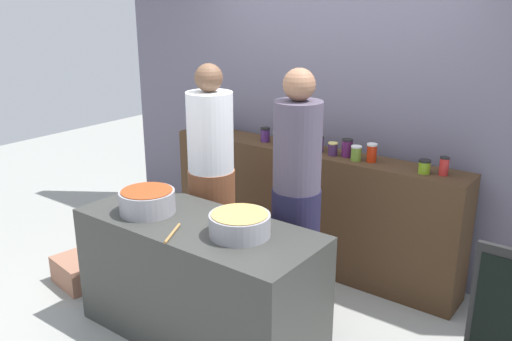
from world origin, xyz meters
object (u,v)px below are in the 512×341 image
Objects in this scene: preserve_jar_5 at (333,149)px; preserve_jar_7 at (356,153)px; preserve_jar_1 at (265,134)px; preserve_jar_8 at (372,153)px; preserve_jar_0 at (220,125)px; cooking_pot_center at (240,224)px; preserve_jar_4 at (318,144)px; preserve_jar_9 at (424,166)px; cooking_pot_left at (147,201)px; preserve_jar_3 at (310,141)px; preserve_jar_10 at (444,166)px; preserve_jar_2 at (277,138)px; cook_with_tongs at (212,191)px; cook_in_cap at (296,211)px; bread_crate at (77,272)px; chalkboard_sign at (507,314)px; wooden_spoon at (172,233)px; preserve_jar_6 at (347,148)px.

preserve_jar_5 is 0.91× the size of preserve_jar_7.
preserve_jar_1 is 1.02m from preserve_jar_8.
cooking_pot_center is at bearing -46.17° from preserve_jar_0.
preserve_jar_9 is at bearing -2.50° from preserve_jar_4.
preserve_jar_1 reaches higher than cooking_pot_left.
cooking_pot_left is (0.66, -1.54, -0.15)m from preserve_jar_0.
preserve_jar_3 is 1.15m from preserve_jar_10.
preserve_jar_2 is 1.44m from cooking_pot_left.
preserve_jar_0 is 1.14m from preserve_jar_4.
preserve_jar_1 reaches higher than preserve_jar_7.
preserve_jar_0 is at bearing 126.84° from cook_with_tongs.
preserve_jar_8 is at bearing 77.25° from cook_in_cap.
preserve_jar_7 is 1.66m from cooking_pot_left.
cook_in_cap is at bearing 21.81° from bread_crate.
cook_in_cap is (1.44, -0.88, -0.25)m from preserve_jar_0.
cooking_pot_left is at bearing -108.21° from preserve_jar_4.
preserve_jar_8 is 1.50m from chalkboard_sign.
chalkboard_sign is at bearing -22.27° from preserve_jar_7.
preserve_jar_0 is at bearing 121.84° from wooden_spoon.
preserve_jar_8 is (1.62, -0.08, 0.02)m from preserve_jar_0.
preserve_jar_4 is 0.46× the size of wooden_spoon.
cooking_pot_center is at bearing -75.61° from preserve_jar_3.
preserve_jar_7 is at bearing 157.73° from chalkboard_sign.
cooking_pot_center is (-0.79, -1.38, -0.18)m from preserve_jar_10.
cooking_pot_left is (-0.37, -1.51, -0.17)m from preserve_jar_3.
cooking_pot_left is (-1.40, -1.42, -0.15)m from preserve_jar_9.
preserve_jar_8 is 0.43m from preserve_jar_9.
preserve_jar_8 reaches higher than wooden_spoon.
cook_in_cap is (-0.74, -0.80, -0.27)m from preserve_jar_10.
preserve_jar_4 is 1.04m from preserve_jar_10.
preserve_jar_10 is (1.59, 0.00, 0.00)m from preserve_jar_1.
cook_in_cap is 1.46m from chalkboard_sign.
cooking_pot_left is 0.99× the size of cooking_pot_center.
preserve_jar_10 reaches higher than preserve_jar_0.
preserve_jar_7 is at bearing 39.22° from bread_crate.
preserve_jar_1 is at bearing 165.33° from chalkboard_sign.
preserve_jar_9 is at bearing 28.48° from cook_with_tongs.
chalkboard_sign is (2.24, -0.59, -0.67)m from preserve_jar_1.
chalkboard_sign is at bearing 21.96° from cooking_pot_left.
chalkboard_sign is (1.21, -0.58, -0.68)m from preserve_jar_8.
preserve_jar_2 is 2.26m from chalkboard_sign.
chalkboard_sign is at bearing 28.79° from cooking_pot_center.
preserve_jar_5 is at bearing 50.46° from cook_with_tongs.
bread_crate is (-0.24, -1.55, -0.98)m from preserve_jar_0.
preserve_jar_10 reaches higher than preserve_jar_1.
preserve_jar_2 is at bearing -10.89° from preserve_jar_1.
preserve_jar_6 is at bearing 157.35° from chalkboard_sign.
preserve_jar_9 is (0.76, -0.01, -0.00)m from preserve_jar_5.
preserve_jar_6 is (0.66, 0.04, 0.02)m from preserve_jar_2.
preserve_jar_1 is at bearing -7.57° from preserve_jar_0.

